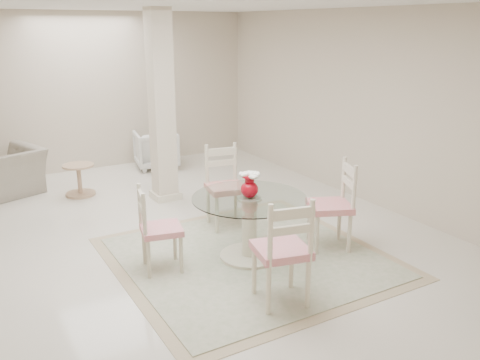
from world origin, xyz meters
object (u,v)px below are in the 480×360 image
dining_chair_north (224,180)px  side_table (80,181)px  red_vase (250,184)px  dining_table (249,228)px  dining_chair_south (284,244)px  column (162,108)px  dining_chair_east (336,199)px  dining_chair_west (155,223)px  recliner_taupe (1,173)px  armchair_white (156,149)px

dining_chair_north → side_table: (-1.32, 2.14, -0.38)m
dining_chair_north → red_vase: bearing=-93.0°
dining_table → dining_chair_north: 1.05m
red_vase → side_table: 3.38m
dining_table → dining_chair_south: bearing=-103.5°
column → dining_chair_east: bearing=-68.7°
dining_chair_west → column: bearing=-12.6°
recliner_taupe → side_table: (1.01, -0.56, -0.14)m
side_table → recliner_taupe: bearing=151.1°
dining_chair_east → dining_chair_south: 1.44m
column → dining_table: column is taller
red_vase → dining_chair_south: bearing=-103.7°
dining_chair_west → dining_chair_south: size_ratio=0.87×
dining_chair_east → recliner_taupe: dining_chair_east is taller
dining_table → red_vase: red_vase is taller
dining_chair_east → dining_chair_south: bearing=-35.4°
side_table → armchair_white: bearing=29.6°
recliner_taupe → dining_chair_west: bearing=88.1°
dining_table → dining_chair_north: size_ratio=1.08×
red_vase → dining_chair_east: dining_chair_east is taller
column → side_table: size_ratio=5.67×
dining_chair_west → dining_chair_east: bearing=-92.1°
dining_chair_west → side_table: 2.92m
red_vase → column: bearing=90.7°
dining_chair_east → side_table: 3.99m
dining_chair_east → dining_chair_west: size_ratio=1.12×
dining_table → side_table: dining_table is taller
recliner_taupe → side_table: bearing=131.5°
red_vase → armchair_white: bearing=83.2°
dining_chair_east → red_vase: bearing=-80.8°
dining_chair_east → dining_chair_south: size_ratio=0.98×
dining_table → recliner_taupe: 4.25m
dining_chair_south → side_table: dining_chair_south is taller
column → dining_chair_west: column is taller
red_vase → recliner_taupe: size_ratio=0.26×
dining_chair_west → side_table: (-0.09, 2.90, -0.31)m
column → dining_chair_south: 3.44m
dining_table → dining_chair_south: 1.05m
red_vase → side_table: (-1.09, 3.14, -0.64)m
dining_chair_north → dining_chair_west: bearing=-138.1°
dining_chair_west → armchair_white: dining_chair_west is taller
dining_chair_south → armchair_white: (0.73, 5.03, -0.28)m
dining_chair_west → dining_chair_south: dining_chair_south is taller
red_vase → dining_chair_east: size_ratio=0.25×
dining_chair_north → armchair_white: (0.25, 3.03, -0.27)m
dining_chair_east → dining_chair_north: 1.46m
dining_chair_east → column: bearing=-135.3°
column → recliner_taupe: (-2.07, 1.34, -0.99)m
column → armchair_white: size_ratio=3.70×
column → dining_chair_west: 2.47m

